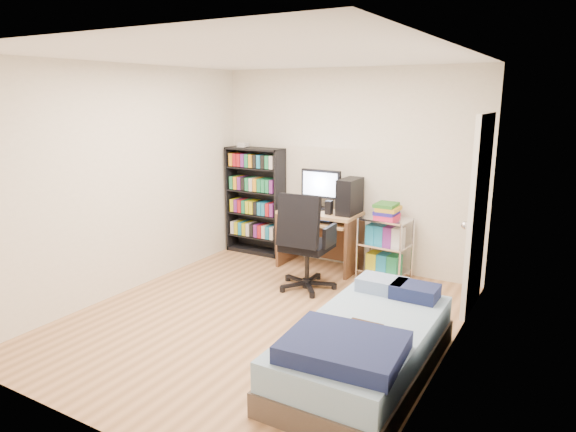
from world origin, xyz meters
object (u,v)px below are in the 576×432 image
Objects in this scene: computer_desk at (329,217)px; bed at (364,347)px; office_chair at (305,259)px; media_shelf at (255,200)px.

computer_desk is 2.64m from bed.
office_chair is 0.60× the size of bed.
bed is at bearing -57.98° from computer_desk.
office_chair is at bearing -35.24° from media_shelf.
computer_desk is 0.66× the size of bed.
bed is (1.38, -2.21, -0.44)m from computer_desk.
media_shelf is 0.81× the size of bed.
media_shelf is 1.18m from computer_desk.
computer_desk is 0.87m from office_chair.
media_shelf reaches higher than bed.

